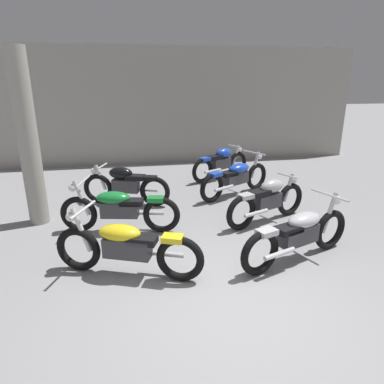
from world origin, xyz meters
TOP-DOWN VIEW (x-y plane):
  - ground_plane at (0.00, 0.00)m, footprint 60.00×60.00m
  - back_wall at (0.00, 7.65)m, footprint 12.67×0.24m
  - support_pillar at (-2.95, 3.11)m, footprint 0.36×0.36m
  - motorcycle_left_row_0 at (-1.27, 0.88)m, footprint 2.06×0.99m
  - motorcycle_left_row_1 at (-1.40, 2.37)m, footprint 2.14×0.75m
  - motorcycle_left_row_2 at (-1.29, 3.79)m, footprint 1.89×0.79m
  - motorcycle_right_row_0 at (1.28, 0.82)m, footprint 2.07×0.97m
  - motorcycle_right_row_1 at (1.39, 2.31)m, footprint 1.86×0.87m
  - motorcycle_right_row_2 at (1.27, 3.93)m, footprint 1.96×1.17m
  - motorcycle_right_row_3 at (1.30, 5.37)m, footprint 1.80×1.01m

SIDE VIEW (x-z plane):
  - ground_plane at x=0.00m, z-range 0.00..0.00m
  - motorcycle_left_row_0 at x=-1.27m, z-range -0.04..0.94m
  - motorcycle_left_row_1 at x=-1.40m, z-range -0.04..0.94m
  - motorcycle_right_row_0 at x=1.28m, z-range -0.04..0.94m
  - motorcycle_right_row_2 at x=1.27m, z-range -0.04..0.94m
  - motorcycle_left_row_2 at x=-1.29m, z-range 0.02..0.90m
  - motorcycle_right_row_1 at x=1.39m, z-range 0.02..0.90m
  - motorcycle_right_row_3 at x=1.30m, z-range 0.02..0.90m
  - support_pillar at x=-2.95m, z-range 0.00..3.20m
  - back_wall at x=0.00m, z-range 0.00..3.60m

